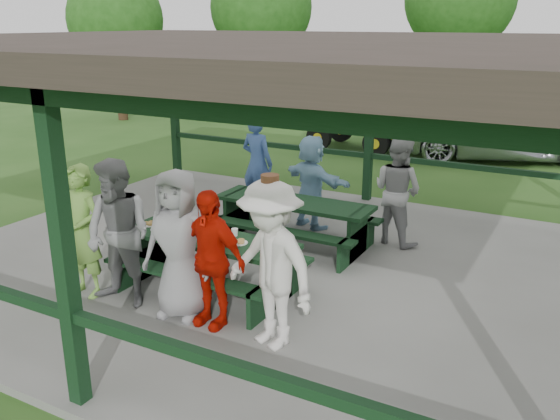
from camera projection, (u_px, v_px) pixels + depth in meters
The scene contains 18 objects.
ground at pixel (275, 269), 8.85m from camera, with size 90.00×90.00×0.00m, color #264D18.
concrete_slab at pixel (275, 266), 8.84m from camera, with size 10.00×8.00×0.10m, color slate.
pavilion_structure at pixel (275, 50), 7.89m from camera, with size 10.60×8.60×3.24m.
picnic_table_near at pixel (209, 257), 7.82m from camera, with size 2.42×1.39×0.75m.
picnic_table_far at pixel (294, 217), 9.39m from camera, with size 2.52×1.39×0.75m.
table_setting at pixel (206, 233), 7.78m from camera, with size 2.39×0.45×0.10m.
contestant_green at pixel (82, 231), 7.58m from camera, with size 0.64×0.42×1.75m, color #71A641.
contestant_grey_left at pixel (119, 234), 7.29m from camera, with size 0.91×0.71×1.87m, color gray.
contestant_grey_mid at pixel (179, 245), 7.01m from camera, with size 0.90×0.58×1.84m, color gray.
contestant_red at pixel (210, 259), 6.83m from camera, with size 0.97×0.40×1.66m, color red.
contestant_white_fedora at pixel (270, 265), 6.35m from camera, with size 1.38×1.04×1.95m.
spectator_lblue at pixel (311, 182), 10.16m from camera, with size 1.50×0.48×1.62m, color #89B7D5.
spectator_blue at pixel (257, 163), 11.07m from camera, with size 0.66×0.44×1.82m, color #385794.
spectator_grey at pixel (397, 191), 9.40m from camera, with size 0.85×0.66×1.75m, color gray.
pickup_truck at pixel (508, 130), 15.86m from camera, with size 2.53×5.49×1.53m, color silver.
farm_trailer at pixel (358, 126), 17.00m from camera, with size 3.75×1.75×1.31m.
tree_far_left at pixel (261, 7), 22.10m from camera, with size 3.80×3.80×5.94m.
tree_edge_left at pixel (115, 20), 21.17m from camera, with size 3.39×3.39×5.30m.
Camera 1 is at (3.98, -7.12, 3.55)m, focal length 38.00 mm.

